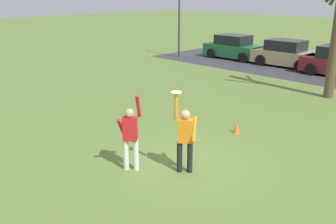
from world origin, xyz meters
The scene contains 8 objects.
ground_plane centered at (0.00, 0.00, 0.00)m, with size 120.00×120.00×0.00m, color olive.
person_catcher centered at (0.20, -0.44, 0.98)m, with size 0.56×0.55×2.08m.
person_defender centered at (-0.86, -1.32, 0.98)m, with size 0.65×0.65×2.05m.
frisbee_disc centered at (0.02, -0.58, 2.09)m, with size 0.26×0.26×0.02m, color white.
parked_car_green centered at (-8.64, 14.27, 0.73)m, with size 4.13×2.10×1.59m.
parked_car_tan centered at (-4.79, 14.28, 0.73)m, with size 4.13×2.10×1.59m.
lamppost_by_lot centered at (-11.71, 12.03, 2.59)m, with size 0.28×0.28×4.26m.
field_cone_orange centered at (-0.43, 2.76, 0.16)m, with size 0.26×0.26×0.32m, color orange.
Camera 1 is at (5.86, -6.73, 4.38)m, focal length 39.32 mm.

